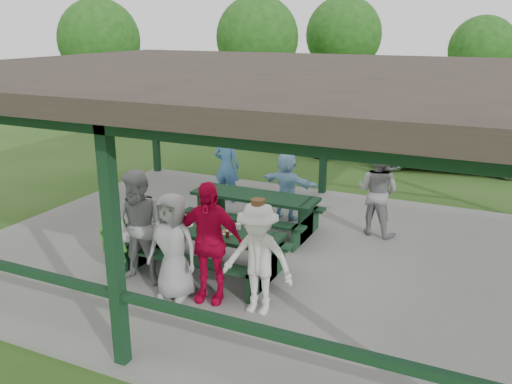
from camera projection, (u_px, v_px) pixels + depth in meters
The scene contains 20 objects.
ground at pixel (256, 254), 9.88m from camera, with size 90.00×90.00×0.00m, color #2D4E18.
concrete_slab at pixel (256, 251), 9.86m from camera, with size 10.00×8.00×0.10m, color slate.
pavilion_structure at pixel (256, 77), 8.94m from camera, with size 10.60×8.60×3.24m.
picnic_table_near at pixel (205, 244), 8.81m from camera, with size 2.58×1.39×0.75m.
picnic_table_far at pixel (255, 208), 10.56m from camera, with size 2.48×1.39×0.75m.
table_setting at pixel (214, 227), 8.69m from camera, with size 2.38×0.45×0.10m.
contestant_green at pixel (113, 233), 8.55m from camera, with size 0.55×0.36×1.50m, color green.
contestant_grey_left at pixel (140, 229), 8.27m from camera, with size 0.89×0.69×1.83m, color gray.
contestant_grey_mid at pixel (173, 246), 7.89m from camera, with size 0.79×0.51×1.61m, color #959698.
contestant_red at pixel (208, 242), 7.79m from camera, with size 1.06×0.44×1.81m, color #C50533.
contestant_white_fedora at pixel (258, 259), 7.46m from camera, with size 1.06×0.62×1.68m.
spectator_lblue at pixel (287, 185), 11.19m from camera, with size 1.34×0.43×1.44m, color #9BCEF1.
spectator_blue at pixel (227, 166), 12.26m from camera, with size 0.60×0.39×1.65m, color teal.
spectator_grey at pixel (378, 192), 10.31m from camera, with size 0.83×0.65×1.71m, color gray.
pickup_truck at pixel (456, 144), 15.62m from camera, with size 2.25×4.88×1.36m, color silver.
farm_trailer at pixel (314, 131), 17.70m from camera, with size 3.66×2.46×1.30m.
tree_far_left at pixel (257, 38), 21.54m from camera, with size 3.28×3.28×5.13m.
tree_left at pixel (344, 35), 23.98m from camera, with size 3.34×3.34×5.22m.
tree_mid at pixel (483, 50), 22.62m from camera, with size 2.80×2.80×4.38m.
tree_edge_left at pixel (99, 40), 21.32m from camera, with size 3.20×3.20×5.00m.
Camera 1 is at (3.85, -8.24, 4.01)m, focal length 38.00 mm.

